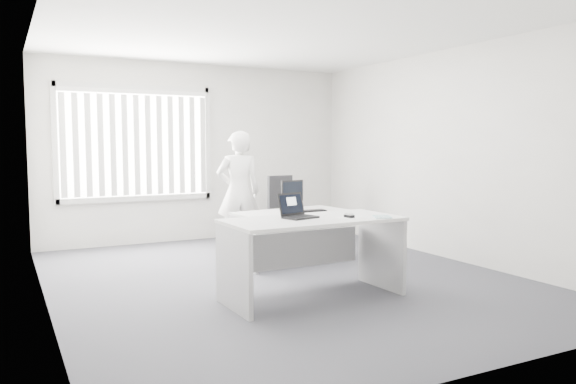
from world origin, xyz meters
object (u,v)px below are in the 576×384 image
desk_near (313,241)px  desk_far (292,226)px  office_chair (286,222)px  monitor (292,195)px  laptop (301,206)px  person (239,192)px

desk_near → desk_far: desk_near is taller
desk_far → office_chair: 1.50m
office_chair → monitor: monitor is taller
desk_near → laptop: bearing=151.6°
desk_far → monitor: bearing=53.5°
person → monitor: 0.91m
person → monitor: bearing=131.5°
office_chair → person: size_ratio=0.60×
desk_near → office_chair: 3.18m
laptop → office_chair: bearing=51.1°
person → office_chair: bearing=-147.9°
desk_far → person: 1.14m
desk_near → office_chair: size_ratio=1.72×
laptop → monitor: (0.83, 1.75, -0.07)m
desk_near → monitor: (0.71, 1.81, 0.28)m
laptop → desk_far: bearing=50.9°
desk_near → office_chair: bearing=66.1°
office_chair → laptop: (-1.30, -2.88, 0.61)m
desk_far → laptop: 1.73m
person → desk_near: bearing=96.3°
office_chair → laptop: laptop is taller
office_chair → monitor: bearing=-119.4°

